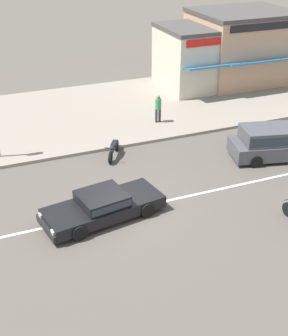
{
  "coord_description": "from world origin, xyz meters",
  "views": [
    {
      "loc": [
        -5.09,
        -14.72,
        10.26
      ],
      "look_at": [
        1.53,
        1.61,
        0.8
      ],
      "focal_mm": 50.0,
      "sensor_mm": 36.0,
      "label": 1
    }
  ],
  "objects_px": {
    "sedan_black_1": "(103,205)",
    "shopfront_mid_block": "(242,46)",
    "shopfront_corner_warung": "(196,57)",
    "minivan_dark_grey_2": "(277,141)",
    "pedestrian_near_clock": "(158,107)",
    "motorcycle_1": "(113,149)"
  },
  "relations": [
    {
      "from": "minivan_dark_grey_2",
      "to": "motorcycle_1",
      "type": "distance_m",
      "value": 7.83
    },
    {
      "from": "sedan_black_1",
      "to": "motorcycle_1",
      "type": "xyz_separation_m",
      "value": [
        2.04,
        4.76,
        -0.11
      ]
    },
    {
      "from": "sedan_black_1",
      "to": "shopfront_mid_block",
      "type": "height_order",
      "value": "shopfront_mid_block"
    },
    {
      "from": "sedan_black_1",
      "to": "shopfront_corner_warung",
      "type": "height_order",
      "value": "shopfront_corner_warung"
    },
    {
      "from": "minivan_dark_grey_2",
      "to": "shopfront_corner_warung",
      "type": "relative_size",
      "value": 0.94
    },
    {
      "from": "minivan_dark_grey_2",
      "to": "shopfront_corner_warung",
      "type": "distance_m",
      "value": 10.84
    },
    {
      "from": "minivan_dark_grey_2",
      "to": "shopfront_mid_block",
      "type": "relative_size",
      "value": 0.77
    },
    {
      "from": "minivan_dark_grey_2",
      "to": "shopfront_mid_block",
      "type": "xyz_separation_m",
      "value": [
        4.81,
        10.94,
        1.65
      ]
    },
    {
      "from": "minivan_dark_grey_2",
      "to": "shopfront_mid_block",
      "type": "distance_m",
      "value": 12.07
    },
    {
      "from": "minivan_dark_grey_2",
      "to": "shopfront_corner_warung",
      "type": "bearing_deg",
      "value": 83.53
    },
    {
      "from": "sedan_black_1",
      "to": "pedestrian_near_clock",
      "type": "bearing_deg",
      "value": 53.57
    },
    {
      "from": "sedan_black_1",
      "to": "minivan_dark_grey_2",
      "type": "height_order",
      "value": "minivan_dark_grey_2"
    },
    {
      "from": "sedan_black_1",
      "to": "pedestrian_near_clock",
      "type": "relative_size",
      "value": 3.15
    },
    {
      "from": "sedan_black_1",
      "to": "shopfront_mid_block",
      "type": "distance_m",
      "value": 19.1
    },
    {
      "from": "pedestrian_near_clock",
      "to": "shopfront_mid_block",
      "type": "height_order",
      "value": "shopfront_mid_block"
    },
    {
      "from": "motorcycle_1",
      "to": "shopfront_mid_block",
      "type": "relative_size",
      "value": 0.27
    },
    {
      "from": "pedestrian_near_clock",
      "to": "shopfront_mid_block",
      "type": "distance_m",
      "value": 9.97
    },
    {
      "from": "sedan_black_1",
      "to": "motorcycle_1",
      "type": "distance_m",
      "value": 5.19
    },
    {
      "from": "pedestrian_near_clock",
      "to": "motorcycle_1",
      "type": "bearing_deg",
      "value": -141.3
    },
    {
      "from": "minivan_dark_grey_2",
      "to": "pedestrian_near_clock",
      "type": "bearing_deg",
      "value": 121.84
    },
    {
      "from": "sedan_black_1",
      "to": "pedestrian_near_clock",
      "type": "xyz_separation_m",
      "value": [
        5.65,
        7.65,
        0.52
      ]
    },
    {
      "from": "shopfront_mid_block",
      "to": "pedestrian_near_clock",
      "type": "bearing_deg",
      "value": -148.88
    }
  ]
}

